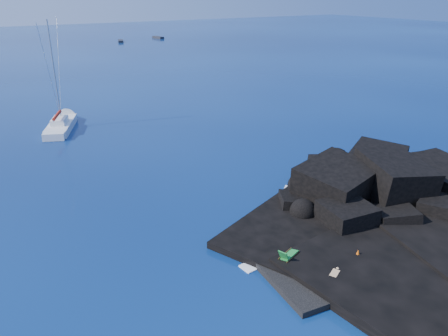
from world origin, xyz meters
The scene contains 11 objects.
ground centered at (0.00, 0.00, 0.00)m, with size 400.00×400.00×0.00m, color #04123C.
headland centered at (13.00, 3.00, 0.00)m, with size 24.00×24.00×3.60m, color black, non-canonical shape.
beach centered at (4.50, 0.50, 0.00)m, with size 8.50×6.00×0.70m, color black.
surf_foam centered at (5.00, 5.00, 0.00)m, with size 10.00×8.00×0.06m, color white, non-canonical shape.
sailboat centered at (-2.78, 35.50, 0.00)m, with size 2.36×11.25×11.79m, color white, non-canonical shape.
deck_chair centered at (2.23, 1.77, 0.86)m, with size 1.47×0.64×1.01m, color #1A762D, non-canonical shape.
towel centered at (3.24, -0.77, 0.38)m, with size 2.06×0.98×0.05m, color white.
sunbather centered at (3.24, -0.77, 0.54)m, with size 1.96×0.49×0.27m, color tan, non-canonical shape.
marker_cone centered at (5.64, -0.16, 0.63)m, with size 0.37×0.37×0.56m, color #E0580B.
distant_boat_a centered at (32.52, 117.34, 0.00)m, with size 1.43×4.60×0.61m, color black.
distant_boat_b centered at (46.31, 121.15, 0.00)m, with size 1.50×4.82×0.64m, color #232328.
Camera 1 is at (-11.82, -14.10, 14.50)m, focal length 35.00 mm.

